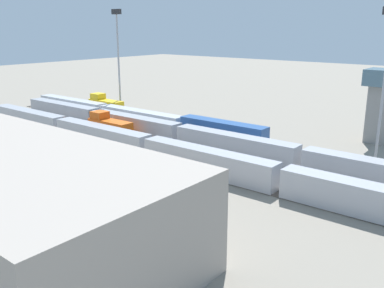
# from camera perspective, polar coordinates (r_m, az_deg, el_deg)

# --- Properties ---
(ground_plane) EXTENTS (400.00, 400.00, 0.00)m
(ground_plane) POSITION_cam_1_polar(r_m,az_deg,el_deg) (73.13, 5.04, -1.62)
(ground_plane) COLOR gray
(track_bed_0) EXTENTS (140.00, 2.80, 0.12)m
(track_bed_0) POSITION_cam_1_polar(r_m,az_deg,el_deg) (81.30, 8.99, 0.04)
(track_bed_0) COLOR #4C443D
(track_bed_0) RESTS_ON ground_plane
(track_bed_1) EXTENTS (140.00, 2.80, 0.12)m
(track_bed_1) POSITION_cam_1_polar(r_m,az_deg,el_deg) (77.15, 7.12, -0.72)
(track_bed_1) COLOR #3D3833
(track_bed_1) RESTS_ON ground_plane
(track_bed_2) EXTENTS (140.00, 2.80, 0.12)m
(track_bed_2) POSITION_cam_1_polar(r_m,az_deg,el_deg) (73.11, 5.04, -1.57)
(track_bed_2) COLOR #3D3833
(track_bed_2) RESTS_ON ground_plane
(track_bed_3) EXTENTS (140.00, 2.80, 0.12)m
(track_bed_3) POSITION_cam_1_polar(r_m,az_deg,el_deg) (69.20, 2.72, -2.52)
(track_bed_3) COLOR #4C443D
(track_bed_3) RESTS_ON ground_plane
(track_bed_4) EXTENTS (140.00, 2.80, 0.12)m
(track_bed_4) POSITION_cam_1_polar(r_m,az_deg,el_deg) (65.43, 0.12, -3.57)
(track_bed_4) COLOR #4C443D
(track_bed_4) RESTS_ON ground_plane
(train_on_track_3) EXTENTS (10.00, 3.00, 5.00)m
(train_on_track_3) POSITION_cam_1_polar(r_m,az_deg,el_deg) (85.33, -10.99, 2.13)
(train_on_track_3) COLOR #D85914
(train_on_track_3) RESTS_ON ground_plane
(train_on_track_1) EXTENTS (66.40, 3.00, 4.40)m
(train_on_track_1) POSITION_cam_1_polar(r_m,az_deg,el_deg) (94.14, -7.61, 3.49)
(train_on_track_1) COLOR #285193
(train_on_track_1) RESTS_ON ground_plane
(train_on_track_2) EXTENTS (114.80, 3.00, 4.40)m
(train_on_track_2) POSITION_cam_1_polar(r_m,az_deg,el_deg) (72.82, 4.75, 0.02)
(train_on_track_2) COLOR #1E6B9E
(train_on_track_2) RESTS_ON ground_plane
(train_on_track_4) EXTENTS (119.80, 3.00, 3.80)m
(train_on_track_4) POSITION_cam_1_polar(r_m,az_deg,el_deg) (63.25, 2.02, -2.38)
(train_on_track_4) COLOR #A8AAB2
(train_on_track_4) RESTS_ON ground_plane
(train_on_track_0) EXTENTS (10.00, 3.00, 5.00)m
(train_on_track_0) POSITION_cam_1_polar(r_m,az_deg,el_deg) (109.08, -11.49, 4.97)
(train_on_track_0) COLOR gold
(train_on_track_0) RESTS_ON ground_plane
(light_mast_0) EXTENTS (2.80, 0.70, 25.38)m
(light_mast_0) POSITION_cam_1_polar(r_m,az_deg,el_deg) (107.39, -9.87, 12.52)
(light_mast_0) COLOR #9EA0A5
(light_mast_0) RESTS_ON ground_plane
(maintenance_shed) EXTENTS (40.56, 19.30, 9.71)m
(maintenance_shed) POSITION_cam_1_polar(r_m,az_deg,el_deg) (46.66, -23.82, -6.66)
(maintenance_shed) COLOR #9E9389
(maintenance_shed) RESTS_ON ground_plane
(control_tower) EXTENTS (6.00, 6.00, 13.83)m
(control_tower) POSITION_cam_1_polar(r_m,az_deg,el_deg) (87.48, 23.96, 5.36)
(control_tower) COLOR gray
(control_tower) RESTS_ON ground_plane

